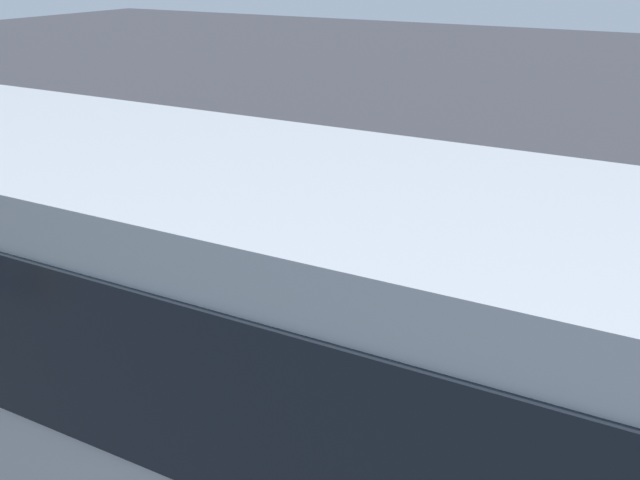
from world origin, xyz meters
TOP-DOWN VIEW (x-y plane):
  - ground_plane at (0.00, 0.00)m, footprint 80.00×80.00m
  - tour_bus at (-1.05, 4.66)m, footprint 10.27×2.82m
  - spectator_far_left at (-1.78, 1.53)m, footprint 0.58×0.34m
  - spectator_left at (-0.59, 1.48)m, footprint 0.57×0.32m
  - spectator_centre at (0.50, 1.92)m, footprint 0.57×0.39m
  - parked_motorcycle_silver at (-1.15, 2.47)m, footprint 2.05×0.58m
  - stunt_motorcycle at (1.21, -1.48)m, footprint 1.91×1.08m
  - traffic_cone at (-0.34, -2.47)m, footprint 0.34×0.34m
  - bay_line_b at (-2.30, -1.56)m, footprint 0.16×4.65m
  - bay_line_c at (0.16, -1.56)m, footprint 0.15×3.99m
  - bay_line_d at (2.62, -1.56)m, footprint 0.14×3.58m
  - bay_line_e at (5.08, -1.56)m, footprint 0.16×4.91m

SIDE VIEW (x-z plane):
  - ground_plane at x=0.00m, z-range 0.00..0.00m
  - bay_line_b at x=-2.30m, z-range 0.00..0.01m
  - bay_line_c at x=0.16m, z-range 0.00..0.01m
  - bay_line_d at x=2.62m, z-range 0.00..0.01m
  - bay_line_e at x=5.08m, z-range 0.00..0.01m
  - traffic_cone at x=-0.34m, z-range -0.01..0.62m
  - parked_motorcycle_silver at x=-1.15m, z-range -0.01..0.97m
  - stunt_motorcycle at x=1.21m, z-range 0.16..1.83m
  - spectator_centre at x=0.50m, z-range 0.16..1.87m
  - spectator_far_left at x=-1.78m, z-range 0.17..1.95m
  - spectator_left at x=-0.59m, z-range 0.19..1.99m
  - tour_bus at x=-1.05m, z-range 0.02..3.27m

